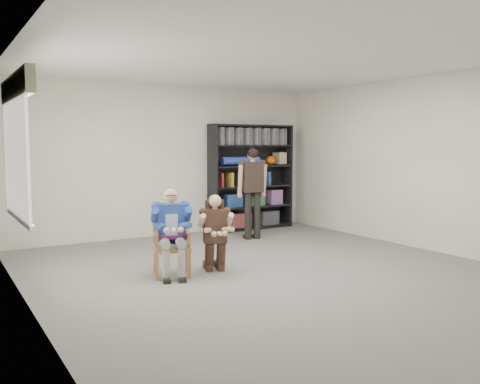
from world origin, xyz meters
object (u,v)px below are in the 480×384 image
armchair (172,242)px  standing_man (253,194)px  seated_man (171,232)px  bookshelf (251,177)px  kneeling_woman (215,233)px

armchair → standing_man: (2.29, 1.62, 0.38)m
seated_man → bookshelf: size_ratio=0.55×
armchair → standing_man: 2.83m
armchair → standing_man: standing_man is taller
seated_man → kneeling_woman: 0.59m
kneeling_woman → standing_man: 2.46m
kneeling_woman → standing_man: size_ratio=0.64×
bookshelf → standing_man: bookshelf is taller
armchair → seated_man: (0.00, 0.00, 0.13)m
kneeling_woman → bookshelf: (2.32, 2.73, 0.53)m
seated_man → bookshelf: bookshelf is taller
standing_man → armchair: bearing=-132.2°
kneeling_woman → bookshelf: 3.62m
kneeling_woman → standing_man: standing_man is taller
seated_man → bookshelf: (2.90, 2.61, 0.48)m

